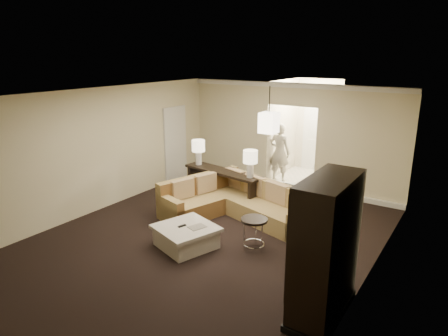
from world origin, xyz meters
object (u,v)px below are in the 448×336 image
Objects in this scene: sectional_sofa at (236,202)px; coffee_table at (186,236)px; armoire at (325,251)px; person at (280,149)px; console_table at (223,184)px; drink_table at (254,227)px.

coffee_table is (-0.03, -1.74, -0.12)m from sectional_sofa.
armoire is at bearing -22.43° from sectional_sofa.
console_table is at bearing 81.01° from person.
sectional_sofa reaches higher than coffee_table.
person is (-0.31, 4.59, 0.72)m from coffee_table.
armoire reaches higher than console_table.
drink_table is (1.09, -1.14, 0.11)m from sectional_sofa.
sectional_sofa is 5.32× the size of drink_table.
armoire is at bearing -30.64° from console_table.
console_table reaches higher than drink_table.
armoire is 3.24× the size of drink_table.
sectional_sofa is at bearing 141.10° from armoire.
coffee_table is 2.97m from armoire.
armoire reaches higher than sectional_sofa.
console_table is (-0.69, 2.29, 0.28)m from coffee_table.
drink_table is at bearing 28.36° from coffee_table.
sectional_sofa is 2.94m from person.
coffee_table is 0.64× the size of armoire.
armoire reaches higher than person.
console_table is 1.09× the size of armoire.
drink_table is 4.27m from person.
sectional_sofa is 1.58m from drink_table.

